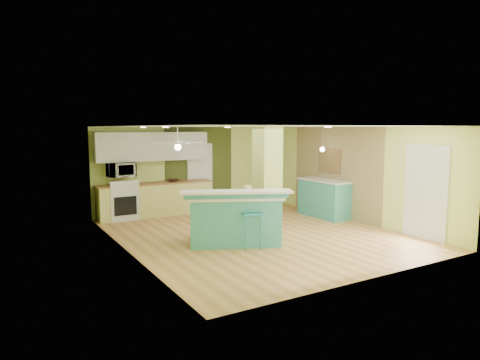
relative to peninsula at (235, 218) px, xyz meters
name	(u,v)px	position (x,y,z in m)	size (l,w,h in m)	color
floor	(256,234)	(0.85, 0.48, -0.56)	(6.00, 7.00, 0.01)	#A7753A
ceiling	(256,126)	(0.85, 0.48, 1.95)	(6.00, 7.00, 0.01)	white
wall_back	(193,169)	(0.85, 3.98, 0.69)	(6.00, 0.01, 2.50)	#D5E87C
wall_front	(374,204)	(0.85, -3.03, 0.69)	(6.00, 0.01, 2.50)	#D5E87C
wall_left	(127,190)	(-2.16, 0.48, 0.69)	(0.01, 7.00, 2.50)	#D5E87C
wall_right	(351,174)	(3.85, 0.48, 0.69)	(0.01, 7.00, 2.50)	#D5E87C
wood_panel	(335,172)	(3.83, 1.08, 0.69)	(0.02, 3.40, 2.50)	olive
olive_accent	(199,168)	(1.05, 3.97, 0.69)	(2.20, 0.02, 2.50)	#414D1F
interior_door	(200,177)	(1.05, 3.94, 0.44)	(0.82, 0.05, 2.00)	white
french_door	(426,192)	(3.82, -1.82, 0.49)	(0.04, 1.08, 2.10)	white
column	(267,177)	(1.50, 0.98, 0.69)	(0.55, 0.55, 2.50)	#ADBF58
kitchen_run	(156,199)	(-0.45, 3.68, -0.09)	(3.25, 0.63, 0.94)	#D7D170
stove	(122,203)	(-1.40, 3.67, -0.10)	(0.76, 0.66, 1.08)	white
upper_cabinets	(153,146)	(-0.45, 3.80, 1.39)	(3.20, 0.34, 0.80)	silver
microwave	(121,170)	(-1.40, 3.68, 0.79)	(0.70, 0.48, 0.39)	white
ceiling_fan	(178,143)	(-0.25, 2.48, 1.52)	(1.41, 1.41, 0.61)	silver
pendant_lamp	(322,149)	(3.50, 1.23, 1.33)	(0.14, 0.14, 0.69)	white
wall_decor	(329,161)	(3.81, 1.28, 0.99)	(0.03, 0.90, 0.70)	brown
peninsula	(235,218)	(0.00, 0.00, 0.00)	(2.43, 1.98, 1.21)	teal
bar_stool	(251,210)	(0.13, -0.43, 0.22)	(0.49, 0.49, 1.16)	teal
side_counter	(324,198)	(3.55, 1.16, -0.03)	(0.69, 1.62, 1.04)	teal
fruit_bowl	(173,180)	(0.05, 3.65, 0.42)	(0.32, 0.32, 0.08)	#322014
canister	(248,190)	(0.35, 0.04, 0.58)	(0.15, 0.15, 0.18)	gold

